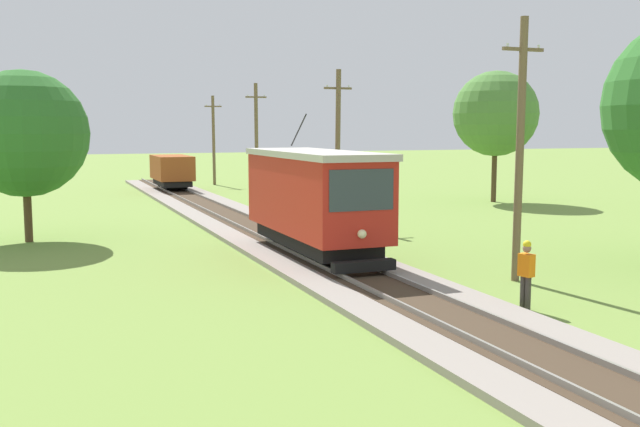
# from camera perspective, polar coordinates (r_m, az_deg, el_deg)

# --- Properties ---
(red_tram) EXTENTS (2.60, 8.54, 4.79)m
(red_tram) POSITION_cam_1_polar(r_m,az_deg,el_deg) (25.43, -0.45, 1.28)
(red_tram) COLOR red
(red_tram) RESTS_ON rail_right
(freight_car) EXTENTS (2.40, 5.20, 2.31)m
(freight_car) POSITION_cam_1_polar(r_m,az_deg,el_deg) (53.40, -11.54, 3.32)
(freight_car) COLOR #93471E
(freight_car) RESTS_ON rail_right
(utility_pole_near_tram) EXTENTS (1.40, 0.29, 7.84)m
(utility_pole_near_tram) POSITION_cam_1_polar(r_m,az_deg,el_deg) (22.45, 15.41, 4.97)
(utility_pole_near_tram) COLOR brown
(utility_pole_near_tram) RESTS_ON ground
(utility_pole_mid) EXTENTS (1.40, 0.42, 7.36)m
(utility_pole_mid) POSITION_cam_1_polar(r_m,az_deg,el_deg) (34.78, 1.40, 5.36)
(utility_pole_mid) COLOR brown
(utility_pole_mid) RESTS_ON ground
(utility_pole_far) EXTENTS (1.40, 0.36, 7.50)m
(utility_pole_far) POSITION_cam_1_polar(r_m,az_deg,el_deg) (47.80, -5.01, 5.79)
(utility_pole_far) COLOR brown
(utility_pole_far) RESTS_ON ground
(utility_pole_distant) EXTENTS (1.40, 0.40, 7.20)m
(utility_pole_distant) POSITION_cam_1_polar(r_m,az_deg,el_deg) (59.77, -8.35, 5.79)
(utility_pole_distant) COLOR brown
(utility_pole_distant) RESTS_ON ground
(track_worker) EXTENTS (0.32, 0.42, 1.78)m
(track_worker) POSITION_cam_1_polar(r_m,az_deg,el_deg) (19.23, 15.87, -4.40)
(track_worker) COLOR #38332D
(track_worker) RESTS_ON ground
(tree_left_near) EXTENTS (5.10, 5.10, 6.93)m
(tree_left_near) POSITION_cam_1_polar(r_m,az_deg,el_deg) (31.58, -22.20, 5.82)
(tree_left_near) COLOR #4C3823
(tree_left_near) RESTS_ON ground
(tree_left_far) EXTENTS (5.26, 5.26, 8.12)m
(tree_left_far) POSITION_cam_1_polar(r_m,az_deg,el_deg) (46.59, 13.63, 7.61)
(tree_left_far) COLOR #4C3823
(tree_left_far) RESTS_ON ground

